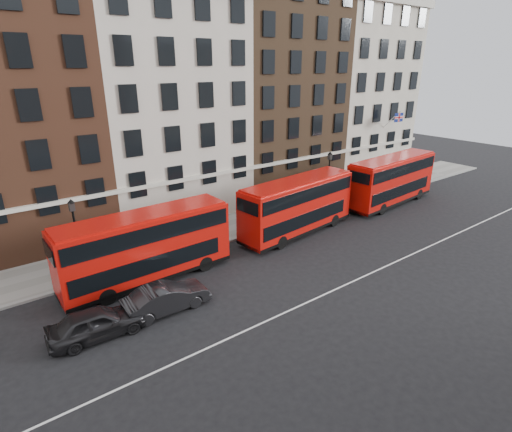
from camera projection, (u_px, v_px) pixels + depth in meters
ground at (294, 284)px, 25.45m from camera, size 120.00×120.00×0.00m
pavement at (210, 232)px, 33.29m from camera, size 80.00×5.00×0.15m
kerb at (226, 242)px, 31.41m from camera, size 80.00×0.30×0.16m
road_centre_line at (316, 298)px, 23.95m from camera, size 70.00×0.12×0.01m
building_terrace at (159, 100)px, 35.03m from camera, size 64.00×11.95×22.00m
bus_b at (146, 246)px, 25.12m from camera, size 11.00×2.93×4.59m
bus_c at (297, 205)px, 32.32m from camera, size 11.23×3.88×4.63m
bus_d at (391, 179)px, 39.28m from camera, size 11.56×3.64×4.78m
car_rear at (97, 323)px, 20.33m from camera, size 4.89×2.18×1.63m
car_front at (167, 298)px, 22.52m from camera, size 4.92×1.76×1.61m
lamp_post_left at (77, 235)px, 25.13m from camera, size 0.44×0.44×5.33m
lamp_post_right at (329, 176)px, 38.36m from camera, size 0.44×0.44×5.33m
traffic_light at (418, 165)px, 45.21m from camera, size 0.25×0.45×3.27m
iron_railings at (197, 218)px, 34.73m from camera, size 6.60×0.06×1.00m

